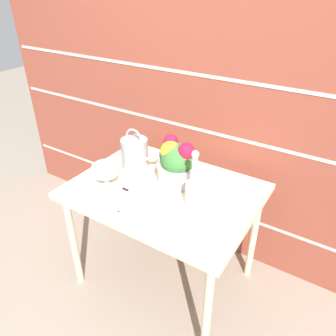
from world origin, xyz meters
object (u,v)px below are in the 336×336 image
flower_planter (177,163)px  glass_decanter (194,189)px  watering_can (135,153)px  figurine_vase (128,194)px  crystal_pedestal_bowl (106,171)px

flower_planter → glass_decanter: bearing=-38.1°
watering_can → glass_decanter: glass_decanter is taller
watering_can → figurine_vase: watering_can is taller
watering_can → glass_decanter: 0.54m
figurine_vase → crystal_pedestal_bowl: bearing=159.3°
flower_planter → crystal_pedestal_bowl: bearing=-142.4°
crystal_pedestal_bowl → glass_decanter: size_ratio=0.46×
crystal_pedestal_bowl → flower_planter: (0.33, 0.25, 0.03)m
flower_planter → glass_decanter: (0.19, -0.15, -0.02)m
watering_can → crystal_pedestal_bowl: (-0.01, -0.27, -0.00)m
crystal_pedestal_bowl → figurine_vase: (0.23, -0.09, -0.03)m
watering_can → crystal_pedestal_bowl: bearing=-92.0°
flower_planter → glass_decanter: glass_decanter is taller
watering_can → glass_decanter: bearing=-18.1°
watering_can → glass_decanter: size_ratio=0.95×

